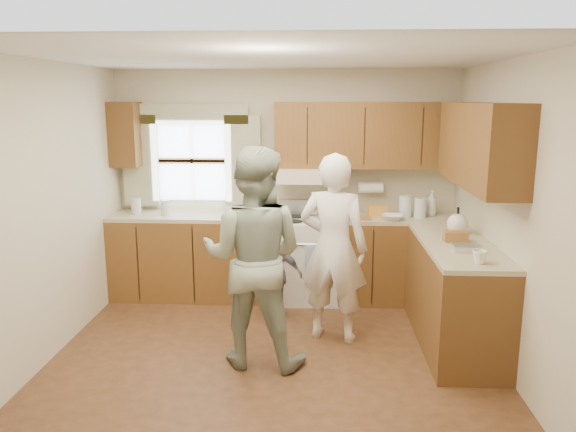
# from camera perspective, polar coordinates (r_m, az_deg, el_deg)

# --- Properties ---
(room) EXTENTS (3.80, 3.80, 3.80)m
(room) POSITION_cam_1_polar(r_m,az_deg,el_deg) (4.63, -1.49, 0.22)
(room) COLOR #422714
(room) RESTS_ON ground
(kitchen_fixtures) EXTENTS (3.80, 2.25, 2.15)m
(kitchen_fixtures) POSITION_cam_1_polar(r_m,az_deg,el_deg) (5.77, 5.47, -1.72)
(kitchen_fixtures) COLOR #4F2D10
(kitchen_fixtures) RESTS_ON ground
(stove) EXTENTS (0.76, 0.67, 1.07)m
(stove) POSITION_cam_1_polar(r_m,az_deg,el_deg) (6.20, 2.35, -4.26)
(stove) COLOR silver
(stove) RESTS_ON ground
(woman_left) EXTENTS (0.72, 0.57, 1.72)m
(woman_left) POSITION_cam_1_polar(r_m,az_deg,el_deg) (5.08, 4.64, -3.28)
(woman_left) COLOR white
(woman_left) RESTS_ON ground
(woman_right) EXTENTS (0.98, 0.81, 1.82)m
(woman_right) POSITION_cam_1_polar(r_m,az_deg,el_deg) (4.60, -3.51, -4.24)
(woman_right) COLOR #2C452E
(woman_right) RESTS_ON ground
(child) EXTENTS (0.57, 0.31, 0.93)m
(child) POSITION_cam_1_polar(r_m,az_deg,el_deg) (5.63, -1.28, -5.94)
(child) COLOR gray
(child) RESTS_ON ground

